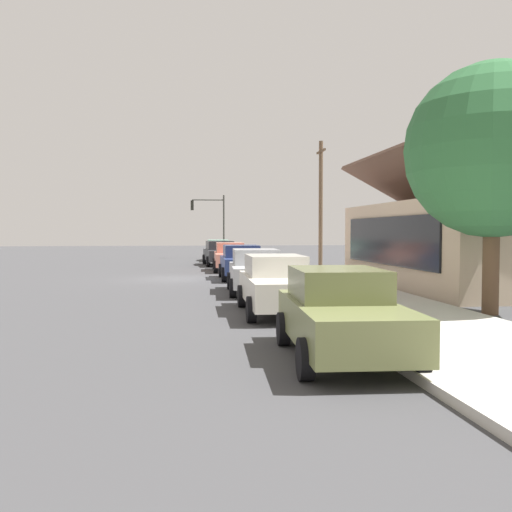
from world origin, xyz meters
TOP-DOWN VIEW (x-y plane):
  - ground_plane at (0.00, 0.00)m, footprint 120.00×120.00m
  - sidewalk_curb at (0.00, 5.60)m, footprint 60.00×4.20m
  - car_seafoam at (-16.18, 2.86)m, footprint 4.62×2.09m
  - car_charcoal at (-10.43, 2.62)m, footprint 4.89×2.23m
  - car_coral at (-5.06, 2.81)m, footprint 4.65×2.07m
  - car_navy at (0.52, 2.88)m, footprint 4.38×2.12m
  - car_silver at (6.46, 2.78)m, footprint 4.64×2.23m
  - car_ivory at (11.70, 2.67)m, footprint 4.78×2.03m
  - car_olive at (17.41, 2.87)m, footprint 4.45×2.16m
  - storefront_building at (5.17, 11.98)m, footprint 12.65×7.78m
  - shade_tree at (12.70, 8.38)m, footprint 4.70×4.70m
  - traffic_light_main at (-20.34, 2.54)m, footprint 0.37×2.79m
  - utility_pole_wooden at (-5.73, 8.20)m, footprint 1.80×0.24m
  - fire_hydrant_red at (-6.72, 4.20)m, footprint 0.22×0.22m

SIDE VIEW (x-z plane):
  - ground_plane at x=0.00m, z-range 0.00..0.00m
  - sidewalk_curb at x=0.00m, z-range 0.00..0.16m
  - fire_hydrant_red at x=-6.72m, z-range 0.14..0.85m
  - car_olive at x=17.41m, z-range 0.02..1.61m
  - car_coral at x=-5.06m, z-range 0.02..1.61m
  - car_navy at x=0.52m, z-range 0.02..1.61m
  - car_seafoam at x=-16.18m, z-range 0.02..1.61m
  - car_ivory at x=11.70m, z-range 0.02..1.61m
  - car_silver at x=6.46m, z-range 0.02..1.61m
  - car_charcoal at x=-10.43m, z-range 0.02..1.61m
  - storefront_building at x=5.17m, z-range -0.91..4.62m
  - traffic_light_main at x=-20.34m, z-range 0.89..6.09m
  - utility_pole_wooden at x=-5.73m, z-range 0.18..7.68m
  - shade_tree at x=12.70m, z-range 1.02..7.81m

